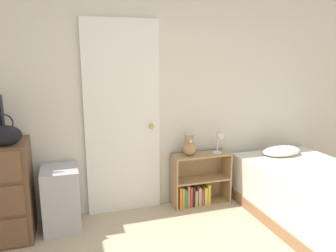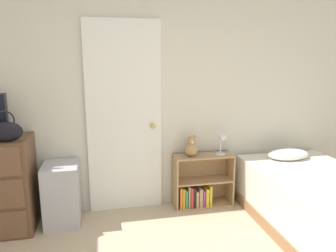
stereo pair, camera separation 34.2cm
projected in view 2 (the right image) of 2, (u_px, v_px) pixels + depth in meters
wall_back at (130, 96)px, 3.55m from camera, size 10.00×0.06×2.55m
door_closed at (124, 118)px, 3.54m from camera, size 0.81×0.09×2.08m
handbag at (6, 131)px, 2.95m from camera, size 0.29×0.12×0.29m
storage_bin at (62, 194)px, 3.36m from camera, size 0.35×0.41×0.63m
bookshelf at (199, 186)px, 3.77m from camera, size 0.68×0.24×0.60m
teddy_bear at (191, 147)px, 3.64m from camera, size 0.15×0.15×0.24m
desk_lamp at (223, 139)px, 3.66m from camera, size 0.12×0.11×0.26m
bed at (326, 208)px, 3.15m from camera, size 1.08×1.96×0.66m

